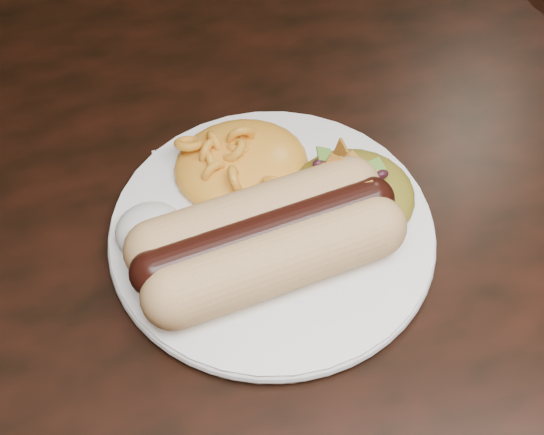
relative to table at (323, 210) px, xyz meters
name	(u,v)px	position (x,y,z in m)	size (l,w,h in m)	color
table	(323,210)	(0.00, 0.00, 0.00)	(1.60, 0.90, 0.75)	black
plate	(272,232)	(-0.07, -0.08, 0.10)	(0.21, 0.21, 0.01)	white
hotdog	(267,238)	(-0.08, -0.10, 0.12)	(0.15, 0.08, 0.04)	#F9CB82
mac_and_cheese	(241,152)	(-0.07, -0.02, 0.12)	(0.09, 0.08, 0.04)	orange
sour_cream	(150,227)	(-0.15, -0.06, 0.12)	(0.05, 0.05, 0.03)	white
taco_salad	(353,189)	(-0.01, -0.07, 0.12)	(0.09, 0.08, 0.04)	orange
fork	(188,238)	(-0.12, -0.06, 0.09)	(0.02, 0.15, 0.00)	white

